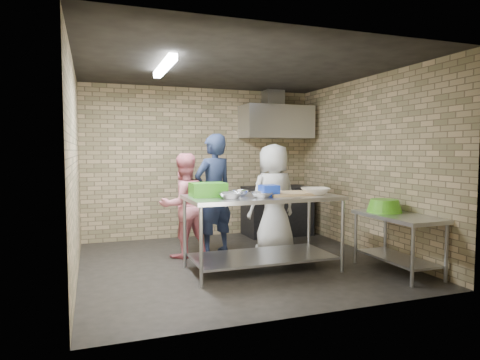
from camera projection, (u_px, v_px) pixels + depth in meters
name	position (u px, v px, depth m)	size (l,w,h in m)	color
floor	(238.00, 263.00, 5.88)	(4.20, 4.20, 0.00)	black
ceiling	(238.00, 67.00, 5.69)	(4.20, 4.20, 0.00)	black
back_wall	(202.00, 163.00, 7.66)	(4.20, 0.06, 2.70)	tan
front_wall	(309.00, 174.00, 3.90)	(4.20, 0.06, 2.70)	tan
left_wall	(75.00, 169.00, 5.08)	(0.06, 4.00, 2.70)	tan
right_wall	(366.00, 165.00, 6.48)	(0.06, 4.00, 2.70)	tan
prep_table	(262.00, 233.00, 5.50)	(1.97, 0.99, 0.99)	silver
side_counter	(397.00, 243.00, 5.42)	(0.60, 1.20, 0.75)	silver
stove	(277.00, 211.00, 7.85)	(1.20, 0.70, 0.90)	black
range_hood	(276.00, 122.00, 7.78)	(1.30, 0.60, 0.60)	silver
hood_duct	(273.00, 99.00, 7.89)	(0.35, 0.30, 0.30)	#A5A8AD
wall_shelf	(286.00, 133.00, 8.07)	(0.80, 0.20, 0.04)	#3F2B19
fluorescent_fixture	(164.00, 67.00, 5.36)	(0.10, 1.25, 0.08)	white
green_crate	(208.00, 190.00, 5.34)	(0.44, 0.33, 0.18)	#35991C
blue_tub	(269.00, 191.00, 5.39)	(0.22, 0.22, 0.14)	#193CC1
cutting_board	(287.00, 193.00, 5.57)	(0.60, 0.46, 0.03)	#D6B57B
mixing_bowl_a	(231.00, 196.00, 5.11)	(0.31, 0.31, 0.08)	#B3B5BA
mixing_bowl_b	(239.00, 193.00, 5.41)	(0.24, 0.24, 0.07)	silver
mixing_bowl_c	(262.00, 195.00, 5.23)	(0.28, 0.28, 0.07)	#B7BABE
ceramic_bowl	(315.00, 191.00, 5.56)	(0.38, 0.38, 0.09)	beige
green_basin	(384.00, 206.00, 5.61)	(0.46, 0.46, 0.17)	#59C626
bottle_red	(275.00, 127.00, 7.98)	(0.07, 0.07, 0.18)	#B22619
bottle_green	(293.00, 128.00, 8.11)	(0.06, 0.06, 0.15)	green
man_navy	(214.00, 194.00, 6.36)	(0.67, 0.44, 1.82)	#151D36
woman_pink	(183.00, 205.00, 6.19)	(0.74, 0.58, 1.53)	#E27785
woman_white	(274.00, 198.00, 6.53)	(0.82, 0.53, 1.67)	silver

